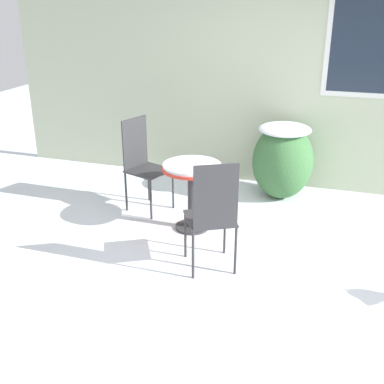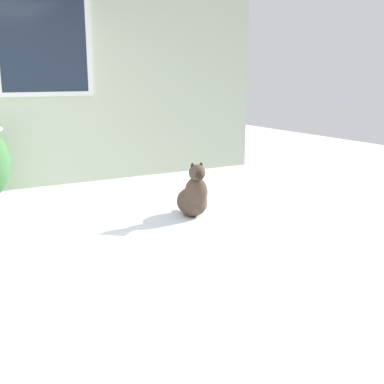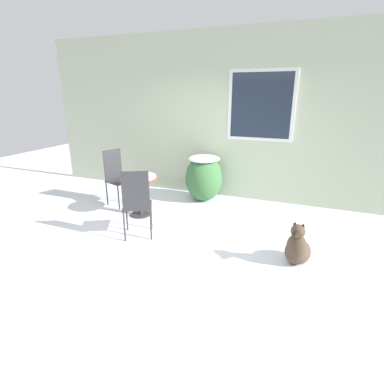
# 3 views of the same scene
# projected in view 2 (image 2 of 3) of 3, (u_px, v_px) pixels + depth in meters

# --- Properties ---
(ground_plane) EXTENTS (16.00, 16.00, 0.00)m
(ground_plane) POSITION_uv_depth(u_px,v_px,m) (28.00, 240.00, 4.44)
(ground_plane) COLOR silver
(dog) EXTENTS (0.38, 0.61, 0.61)m
(dog) POSITION_uv_depth(u_px,v_px,m) (194.00, 197.00, 5.14)
(dog) COLOR #4C3D2D
(dog) RESTS_ON ground_plane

